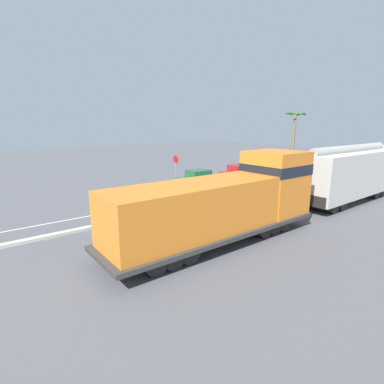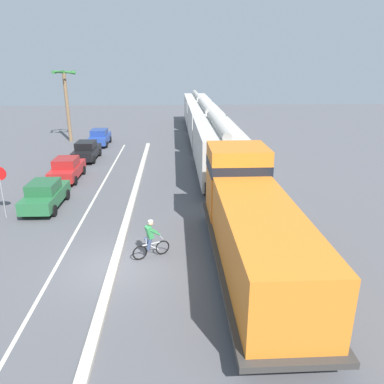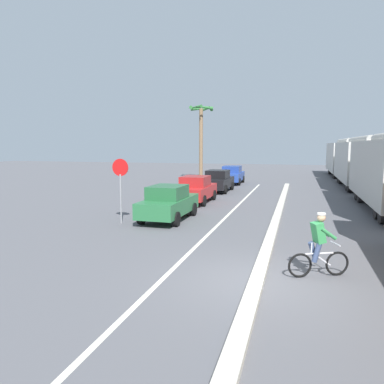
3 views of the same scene
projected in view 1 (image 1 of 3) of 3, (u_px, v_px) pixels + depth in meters
name	position (u px, v px, depth m)	size (l,w,h in m)	color
ground_plane	(164.00, 213.00, 19.34)	(120.00, 120.00, 0.00)	#56565B
median_curb	(230.00, 198.00, 22.91)	(0.36, 36.00, 0.16)	beige
lane_stripe	(209.00, 194.00, 24.77)	(0.14, 36.00, 0.01)	silver
locomotive	(229.00, 204.00, 14.73)	(3.10, 11.61, 4.20)	orange
hopper_car_lead	(348.00, 174.00, 21.92)	(2.90, 10.60, 4.18)	beige
parked_car_green	(199.00, 179.00, 27.03)	(1.87, 4.22, 1.62)	#286B3D
parked_car_red	(240.00, 173.00, 30.42)	(1.84, 4.20, 1.62)	red
parked_car_black	(276.00, 168.00, 33.69)	(1.87, 4.22, 1.62)	black
parked_car_blue	(306.00, 164.00, 37.21)	(1.88, 4.22, 1.62)	#28479E
cyclist	(187.00, 204.00, 18.48)	(1.58, 0.79, 1.71)	black
stop_sign	(176.00, 165.00, 27.30)	(0.76, 0.08, 2.88)	gray
palm_tree_near	(295.00, 126.00, 40.20)	(2.61, 2.72, 7.29)	#846647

